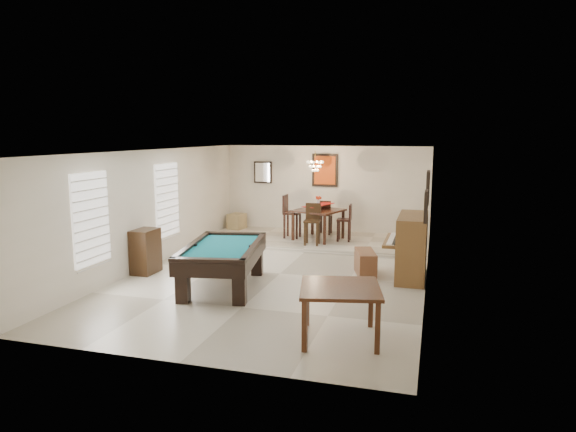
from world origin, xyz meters
The scene contains 26 objects.
ground_plane centered at (0.00, 0.00, -0.01)m, with size 6.00×9.00×0.02m, color beige.
wall_back centered at (0.00, 4.50, 1.30)m, with size 6.00×0.04×2.60m, color silver.
wall_front centered at (0.00, -4.50, 1.30)m, with size 6.00×0.04×2.60m, color silver.
wall_left centered at (-3.00, 0.00, 1.30)m, with size 0.04×9.00×2.60m, color silver.
wall_right centered at (3.00, 0.00, 1.30)m, with size 0.04×9.00×2.60m, color silver.
ceiling centered at (0.00, 0.00, 2.60)m, with size 6.00×9.00×0.04m, color white.
dining_step centered at (0.00, 3.25, 0.06)m, with size 6.00×2.50×0.12m, color beige.
window_left_front centered at (-2.97, -2.20, 1.40)m, with size 0.06×1.00×1.70m, color white.
window_left_rear centered at (-2.97, 0.60, 1.40)m, with size 0.06×1.00×1.70m, color white.
pool_table centered at (-0.77, -1.25, 0.40)m, with size 1.32×2.43×0.81m, color black, non-canonical shape.
square_table centered at (1.85, -3.12, 0.39)m, with size 1.13×1.13×0.78m, color #381C0E, non-canonical shape.
upright_piano centered at (2.54, 0.46, 0.65)m, with size 0.88×1.57×1.31m, color brown, non-canonical shape.
piano_bench centered at (1.76, 0.39, 0.26)m, with size 0.36×0.93×0.51m, color brown.
apothecary_chest centered at (-2.77, -0.74, 0.47)m, with size 0.42×0.63×0.95m, color black.
dining_table centered at (0.11, 3.16, 0.59)m, with size 1.13×1.13×0.93m, color black, non-canonical shape.
flower_vase centered at (0.11, 3.16, 1.18)m, with size 0.15×0.15×0.26m, color #A8280E, non-canonical shape.
dining_chair_south centered at (0.11, 2.46, 0.65)m, with size 0.39×0.39×1.06m, color black, non-canonical shape.
dining_chair_north centered at (0.14, 3.95, 0.61)m, with size 0.36×0.36×0.98m, color black, non-canonical shape.
dining_chair_west centered at (-0.63, 3.20, 0.71)m, with size 0.44×0.44×1.18m, color black, non-canonical shape.
dining_chair_east centered at (0.81, 3.16, 0.61)m, with size 0.36×0.36×0.98m, color black, non-canonical shape.
corner_bench centered at (-2.59, 4.02, 0.35)m, with size 0.41×0.51×0.46m, color tan.
chandelier centered at (0.00, 3.20, 2.20)m, with size 0.44×0.44×0.60m, color #FFE5B2, non-canonical shape.
back_painting centered at (0.00, 4.46, 1.90)m, with size 0.75×0.06×0.95m, color #D84C14.
back_mirror centered at (-1.90, 4.46, 1.80)m, with size 0.55×0.06×0.65m, color white.
right_picture_upper centered at (2.96, 0.30, 1.90)m, with size 0.06×0.55×0.65m, color slate.
right_picture_lower centered at (2.96, -1.00, 1.70)m, with size 0.06×0.45×0.55m, color gray.
Camera 1 is at (3.10, -10.13, 2.95)m, focal length 32.00 mm.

